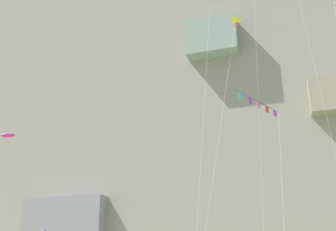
# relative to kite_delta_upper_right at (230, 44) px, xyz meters

# --- Properties ---
(cliff_face) EXTENTS (180.00, 32.02, 72.11)m
(cliff_face) POSITION_rel_kite_delta_upper_right_xyz_m (-6.93, 46.16, 16.14)
(cliff_face) COLOR gray
(cliff_face) RESTS_ON ground
(kite_delta_upper_right) EXTENTS (3.11, 5.59, 21.87)m
(kite_delta_upper_right) POSITION_rel_kite_delta_upper_right_xyz_m (0.00, 0.00, 0.00)
(kite_delta_upper_right) COLOR yellow
(kite_delta_upper_right) RESTS_ON ground
(kite_banner_high_right) EXTENTS (2.58, 5.24, 14.63)m
(kite_banner_high_right) POSITION_rel_kite_delta_upper_right_xyz_m (1.94, -0.25, -6.25)
(kite_banner_high_right) COLOR black
(kite_banner_high_right) RESTS_ON ground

